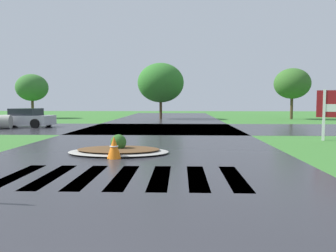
# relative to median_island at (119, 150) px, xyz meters

# --- Properties ---
(asphalt_roadway) EXTENTS (10.35, 80.00, 0.01)m
(asphalt_roadway) POSITION_rel_median_island_xyz_m (0.81, 0.32, -0.12)
(asphalt_roadway) COLOR #2B2B30
(asphalt_roadway) RESTS_ON ground
(asphalt_cross_road) EXTENTS (90.00, 9.31, 0.01)m
(asphalt_cross_road) POSITION_rel_median_island_xyz_m (0.81, 11.03, -0.12)
(asphalt_cross_road) COLOR #2B2B30
(asphalt_cross_road) RESTS_ON ground
(crosswalk_stripes) EXTENTS (5.85, 2.82, 0.01)m
(crosswalk_stripes) POSITION_rel_median_island_xyz_m (0.81, -3.74, -0.12)
(crosswalk_stripes) COLOR white
(crosswalk_stripes) RESTS_ON ground
(median_island) EXTENTS (3.58, 2.27, 0.68)m
(median_island) POSITION_rel_median_island_xyz_m (0.00, 0.00, 0.00)
(median_island) COLOR #9E9B93
(median_island) RESTS_ON ground
(car_blue_compact) EXTENTS (4.28, 2.44, 1.33)m
(car_blue_compact) POSITION_rel_median_island_xyz_m (-8.97, 11.94, 0.50)
(car_blue_compact) COLOR #B7B7BF
(car_blue_compact) RESTS_ON ground
(traffic_cone) EXTENTS (0.47, 0.47, 0.73)m
(traffic_cone) POSITION_rel_median_island_xyz_m (0.05, -1.08, 0.23)
(traffic_cone) COLOR orange
(traffic_cone) RESTS_ON ground
(background_treeline) EXTENTS (43.63, 5.90, 5.76)m
(background_treeline) POSITION_rel_median_island_xyz_m (7.42, 23.19, 3.43)
(background_treeline) COLOR #4C3823
(background_treeline) RESTS_ON ground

